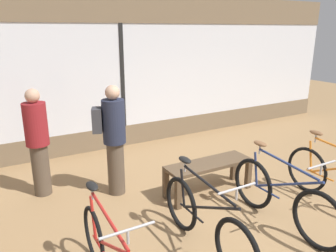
# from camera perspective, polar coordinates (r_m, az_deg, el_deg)

# --- Properties ---
(ground_plane) EXTENTS (24.00, 24.00, 0.00)m
(ground_plane) POSITION_cam_1_polar(r_m,az_deg,el_deg) (4.51, 11.11, -17.15)
(ground_plane) COLOR #99754C
(shop_back_wall) EXTENTS (12.00, 0.08, 3.20)m
(shop_back_wall) POSITION_cam_1_polar(r_m,az_deg,el_deg) (6.99, -8.06, 9.46)
(shop_back_wall) COLOR #7A664C
(shop_back_wall) RESTS_ON ground_plane
(bicycle_left) EXTENTS (0.46, 1.77, 1.03)m
(bicycle_left) POSITION_cam_1_polar(r_m,az_deg,el_deg) (3.90, 6.43, -16.19)
(bicycle_left) COLOR black
(bicycle_left) RESTS_ON ground_plane
(bicycle_right) EXTENTS (0.46, 1.80, 1.05)m
(bicycle_right) POSITION_cam_1_polar(r_m,az_deg,el_deg) (4.56, 19.16, -11.67)
(bicycle_right) COLOR black
(bicycle_right) RESTS_ON ground_plane
(bicycle_far_right) EXTENTS (0.46, 1.75, 1.04)m
(bicycle_far_right) POSITION_cam_1_polar(r_m,az_deg,el_deg) (5.36, 27.24, -8.32)
(bicycle_far_right) COLOR black
(bicycle_far_right) RESTS_ON ground_plane
(display_bench) EXTENTS (1.40, 0.44, 0.51)m
(display_bench) POSITION_cam_1_polar(r_m,az_deg,el_deg) (5.14, 7.11, -7.30)
(display_bench) COLOR brown
(display_bench) RESTS_ON ground_plane
(customer_near_rack) EXTENTS (0.55, 0.44, 1.71)m
(customer_near_rack) POSITION_cam_1_polar(r_m,az_deg,el_deg) (4.99, -9.51, -1.91)
(customer_near_rack) COLOR brown
(customer_near_rack) RESTS_ON ground_plane
(customer_by_window) EXTENTS (0.39, 0.39, 1.66)m
(customer_by_window) POSITION_cam_1_polar(r_m,az_deg,el_deg) (5.28, -21.76, -2.41)
(customer_by_window) COLOR brown
(customer_by_window) RESTS_ON ground_plane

